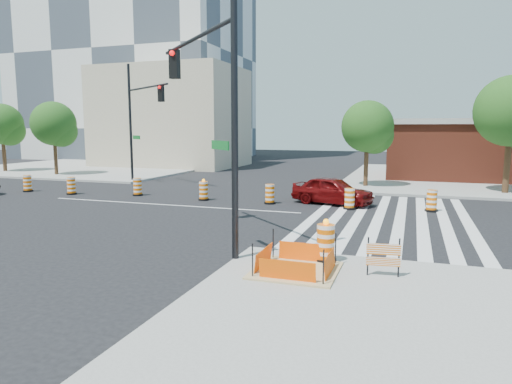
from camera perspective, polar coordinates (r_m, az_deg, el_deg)
ground at (r=23.89m, az=-10.94°, el=-1.60°), size 120.00×120.00×0.00m
sidewalk_ne at (r=39.08m, az=28.00°, el=1.40°), size 22.00×22.00×0.15m
sidewalk_nw at (r=48.75m, az=-18.81°, el=3.03°), size 22.00×22.00×0.15m
crosswalk_east at (r=20.78m, az=16.30°, el=-3.19°), size 6.75×13.50×0.01m
lane_centerline at (r=23.88m, az=-10.94°, el=-1.59°), size 14.00×0.12×0.01m
excavation_pit at (r=12.30m, az=4.99°, el=-9.51°), size 2.20×2.20×0.90m
brick_storefront at (r=38.93m, az=28.22°, el=4.68°), size 16.50×8.50×4.60m
beige_midrise at (r=48.63m, az=-10.47°, el=9.12°), size 14.00×10.00×10.00m
red_coupe at (r=23.92m, az=9.54°, el=0.19°), size 4.52×2.73×1.44m
signal_pole_se at (r=14.67m, az=-5.72°, el=13.39°), size 4.81×4.68×8.68m
signal_pole_nw at (r=33.11m, az=-14.38°, el=9.78°), size 5.28×3.68×8.33m
pit_drum at (r=13.12m, az=8.69°, el=-6.46°), size 0.63×0.63×1.24m
barricade at (r=12.18m, az=15.64°, el=-7.60°), size 0.85×0.15×1.01m
tree_north_a at (r=46.12m, az=-29.09°, el=7.17°), size 3.60×3.57×6.07m
tree_north_b at (r=40.91m, az=-23.89°, el=7.53°), size 3.57×3.57×6.07m
tree_north_c at (r=30.79m, az=13.82°, el=7.59°), size 3.36×3.36×5.71m
tree_north_d at (r=30.45m, az=29.32°, el=8.37°), size 4.08×4.08×6.94m
median_drum_0 at (r=31.68m, az=-26.65°, el=0.90°), size 0.60×0.60×1.02m
median_drum_1 at (r=29.28m, az=-22.08°, el=0.65°), size 0.60×0.60×1.02m
median_drum_2 at (r=27.54m, az=-14.58°, el=0.55°), size 0.60×0.60×1.02m
median_drum_3 at (r=25.07m, az=-6.56°, el=0.07°), size 0.60×0.60×1.18m
median_drum_4 at (r=23.76m, az=1.74°, el=-0.34°), size 0.60×0.60×1.02m
median_drum_5 at (r=22.60m, az=11.62°, el=-0.93°), size 0.60×0.60×1.02m
median_drum_6 at (r=23.09m, az=21.10°, el=-1.12°), size 0.60×0.60×1.02m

